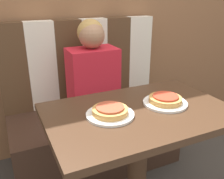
# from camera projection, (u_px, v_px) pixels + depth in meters

# --- Properties ---
(booth_seat) EXTENTS (1.20, 0.58, 0.43)m
(booth_seat) POSITION_uv_depth(u_px,v_px,m) (95.00, 137.00, 1.91)
(booth_seat) COLOR #382319
(booth_seat) RESTS_ON ground_plane
(booth_backrest) EXTENTS (1.20, 0.09, 0.64)m
(booth_backrest) POSITION_uv_depth(u_px,v_px,m) (82.00, 62.00, 1.92)
(booth_backrest) COLOR #4C331E
(booth_backrest) RESTS_ON booth_seat
(dining_table) EXTENTS (0.89, 0.58, 0.72)m
(dining_table) POSITION_uv_depth(u_px,v_px,m) (139.00, 132.00, 1.23)
(dining_table) COLOR #422B1C
(dining_table) RESTS_ON ground_plane
(person) EXTENTS (0.33, 0.22, 0.66)m
(person) POSITION_uv_depth(u_px,v_px,m) (93.00, 71.00, 1.72)
(person) COLOR red
(person) RESTS_ON booth_seat
(plate_left) EXTENTS (0.22, 0.22, 0.01)m
(plate_left) POSITION_uv_depth(u_px,v_px,m) (110.00, 115.00, 1.14)
(plate_left) COLOR white
(plate_left) RESTS_ON dining_table
(plate_right) EXTENTS (0.22, 0.22, 0.01)m
(plate_right) POSITION_uv_depth(u_px,v_px,m) (165.00, 103.00, 1.26)
(plate_right) COLOR white
(plate_right) RESTS_ON dining_table
(pizza_left) EXTENTS (0.16, 0.16, 0.03)m
(pizza_left) POSITION_uv_depth(u_px,v_px,m) (110.00, 110.00, 1.13)
(pizza_left) COLOR #C68E47
(pizza_left) RESTS_ON plate_left
(pizza_right) EXTENTS (0.16, 0.16, 0.03)m
(pizza_right) POSITION_uv_depth(u_px,v_px,m) (165.00, 99.00, 1.25)
(pizza_right) COLOR #C68E47
(pizza_right) RESTS_ON plate_right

